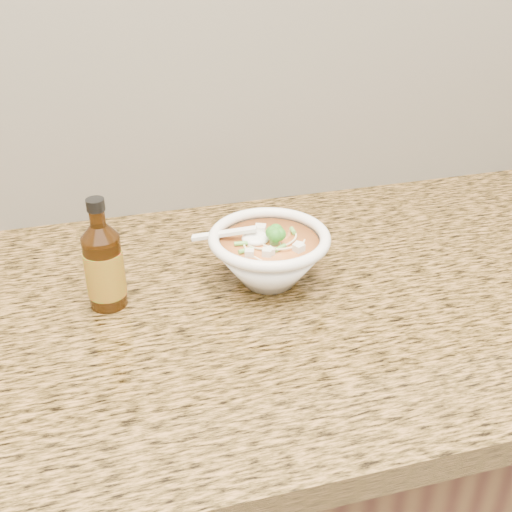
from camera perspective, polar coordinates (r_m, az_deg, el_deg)
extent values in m
cube|color=beige|center=(1.09, -9.82, 15.92)|extent=(4.00, 0.02, 0.50)
cube|color=olive|center=(0.92, -5.99, -5.45)|extent=(4.00, 0.68, 0.04)
cylinder|color=white|center=(0.96, 1.16, -2.01)|extent=(0.07, 0.07, 0.01)
torus|color=white|center=(0.92, 1.20, 1.64)|extent=(0.18, 0.18, 0.02)
torus|color=beige|center=(0.93, 1.36, 1.52)|extent=(0.06, 0.06, 0.00)
torus|color=beige|center=(0.93, 1.02, 1.53)|extent=(0.10, 0.10, 0.00)
torus|color=beige|center=(0.93, 1.14, 1.20)|extent=(0.07, 0.07, 0.00)
torus|color=beige|center=(0.93, 1.19, 1.31)|extent=(0.08, 0.08, 0.00)
torus|color=beige|center=(0.93, 0.40, 1.27)|extent=(0.05, 0.05, 0.00)
torus|color=beige|center=(0.92, 1.05, 0.64)|extent=(0.09, 0.09, 0.00)
torus|color=beige|center=(0.93, 1.63, 1.07)|extent=(0.08, 0.08, 0.00)
cube|color=silver|center=(0.94, 1.62, 2.10)|extent=(0.02, 0.02, 0.01)
cube|color=silver|center=(0.94, 0.03, 2.15)|extent=(0.02, 0.02, 0.01)
cube|color=silver|center=(0.90, 1.85, 0.93)|extent=(0.02, 0.02, 0.01)
cube|color=silver|center=(0.90, 2.46, 0.82)|extent=(0.02, 0.02, 0.01)
cube|color=silver|center=(0.94, 2.24, 2.20)|extent=(0.01, 0.01, 0.01)
cube|color=silver|center=(0.95, 0.19, 2.42)|extent=(0.02, 0.02, 0.01)
ellipsoid|color=#196014|center=(0.91, 1.65, 2.01)|extent=(0.03, 0.03, 0.03)
cylinder|color=#61B144|center=(0.96, -0.78, 2.68)|extent=(0.01, 0.02, 0.01)
cylinder|color=#61B144|center=(0.89, -1.03, 0.47)|extent=(0.02, 0.01, 0.01)
cylinder|color=#61B144|center=(0.96, 2.27, 2.68)|extent=(0.02, 0.02, 0.01)
cylinder|color=#61B144|center=(0.96, -0.21, 2.65)|extent=(0.02, 0.02, 0.01)
cylinder|color=#61B144|center=(0.90, 0.06, 0.87)|extent=(0.02, 0.02, 0.01)
ellipsoid|color=white|center=(0.92, -0.05, 1.59)|extent=(0.04, 0.04, 0.01)
cube|color=white|center=(0.93, -2.86, 2.02)|extent=(0.09, 0.04, 0.03)
cylinder|color=#402108|center=(0.90, -13.29, -1.34)|extent=(0.06, 0.06, 0.11)
cylinder|color=#402108|center=(0.86, -13.93, 3.32)|extent=(0.02, 0.02, 0.02)
cylinder|color=black|center=(0.85, -14.09, 4.45)|extent=(0.03, 0.03, 0.02)
cylinder|color=red|center=(0.90, -13.28, -1.45)|extent=(0.06, 0.06, 0.07)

